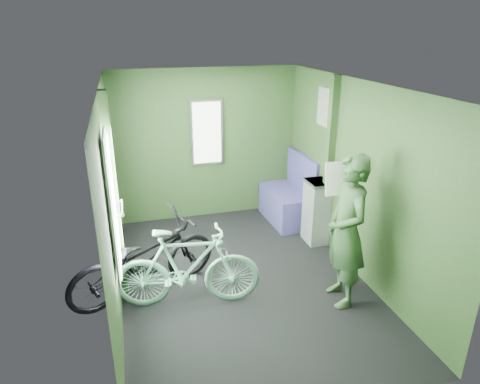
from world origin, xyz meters
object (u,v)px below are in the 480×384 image
object	(u,v)px
bicycle_black	(148,294)
bicycle_mint	(189,305)
bench_seat	(288,202)
waste_box	(316,212)
passenger	(347,231)

from	to	relation	value
bicycle_black	bicycle_mint	xyz separation A→B (m)	(0.43, -0.32, 0.00)
bicycle_mint	bicycle_black	bearing A→B (deg)	62.53
bicycle_black	bench_seat	bearing A→B (deg)	-79.13
waste_box	bicycle_black	bearing A→B (deg)	-163.74
passenger	bench_seat	size ratio (longest dim) A/B	1.61
passenger	bicycle_black	bearing A→B (deg)	-102.54
bench_seat	bicycle_black	bearing A→B (deg)	-149.81
bicycle_black	passenger	world-z (taller)	passenger
bicycle_black	passenger	xyz separation A→B (m)	(2.07, -0.67, 0.84)
bench_seat	bicycle_mint	bearing A→B (deg)	-138.52
bicycle_black	bench_seat	size ratio (longest dim) A/B	1.67
bicycle_black	bicycle_mint	bearing A→B (deg)	-148.37
passenger	waste_box	xyz separation A→B (m)	(0.31, 1.36, -0.40)
waste_box	bench_seat	bearing A→B (deg)	98.47
bicycle_mint	passenger	xyz separation A→B (m)	(1.64, -0.35, 0.84)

